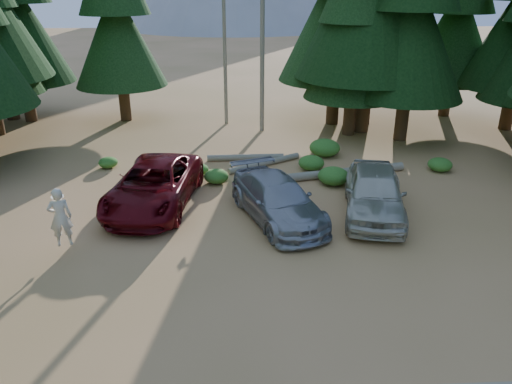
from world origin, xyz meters
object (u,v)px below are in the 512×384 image
log_right (343,172)px  log_left (265,163)px  silver_minivan_right (375,192)px  frisbee_player (60,217)px  log_mid (246,157)px  red_pickup (154,185)px  silver_minivan_center (278,200)px

log_right → log_left: bearing=143.7°
silver_minivan_right → frisbee_player: 10.48m
log_left → frisbee_player: bearing=-162.6°
silver_minivan_right → log_mid: (-4.44, 6.02, -0.71)m
frisbee_player → red_pickup: bearing=-138.1°
frisbee_player → log_right: frisbee_player is taller
red_pickup → silver_minivan_right: bearing=0.4°
red_pickup → silver_minivan_center: bearing=-8.5°
red_pickup → log_mid: red_pickup is taller
silver_minivan_center → log_right: silver_minivan_center is taller
log_mid → silver_minivan_right: bearing=-54.6°
silver_minivan_center → frisbee_player: 7.08m
silver_minivan_center → silver_minivan_right: 3.49m
red_pickup → frisbee_player: frisbee_player is taller
silver_minivan_center → log_right: size_ratio=0.91×
red_pickup → silver_minivan_center: (4.47, -1.37, -0.08)m
red_pickup → log_mid: size_ratio=1.65×
silver_minivan_center → frisbee_player: bearing=178.8°
silver_minivan_center → log_right: (3.20, 4.02, -0.56)m
frisbee_player → log_mid: 10.30m
silver_minivan_center → log_mid: size_ratio=1.43×
red_pickup → frisbee_player: 4.25m
silver_minivan_center → log_mid: (-0.96, 6.25, -0.59)m
log_left → log_mid: size_ratio=1.07×
red_pickup → frisbee_player: size_ratio=3.15×
frisbee_player → log_left: (6.59, 7.66, -1.17)m
silver_minivan_right → log_left: (-3.59, 5.20, -0.72)m
silver_minivan_center → silver_minivan_right: size_ratio=1.01×
log_right → log_mid: bearing=138.7°
silver_minivan_right → log_mid: 7.51m
red_pickup → log_right: (7.67, 2.65, -0.64)m
frisbee_player → log_right: (9.90, 6.24, -1.12)m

